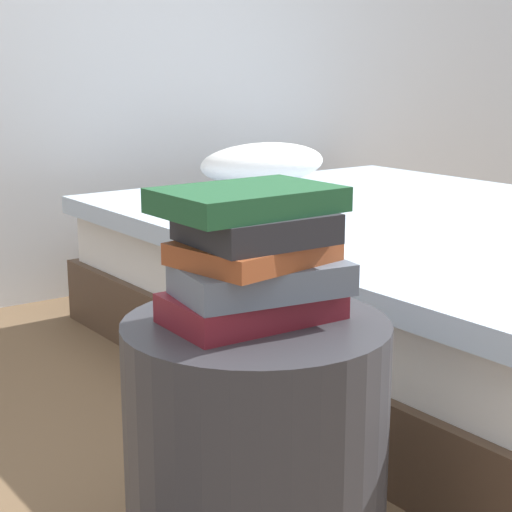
# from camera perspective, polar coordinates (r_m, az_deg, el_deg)

# --- Properties ---
(bed) EXTENTS (1.56, 2.02, 0.62)m
(bed) POSITION_cam_1_polar(r_m,az_deg,el_deg) (2.72, 10.52, -1.69)
(bed) COLOR #4C3828
(bed) RESTS_ON ground_plane
(side_table) EXTENTS (0.47, 0.47, 0.49)m
(side_table) POSITION_cam_1_polar(r_m,az_deg,el_deg) (1.51, 0.00, -13.41)
(side_table) COLOR #333338
(side_table) RESTS_ON ground_plane
(book_maroon) EXTENTS (0.30, 0.18, 0.05)m
(book_maroon) POSITION_cam_1_polar(r_m,az_deg,el_deg) (1.42, -0.18, -3.47)
(book_maroon) COLOR maroon
(book_maroon) RESTS_ON side_table
(book_slate) EXTENTS (0.31, 0.21, 0.05)m
(book_slate) POSITION_cam_1_polar(r_m,az_deg,el_deg) (1.39, 0.42, -1.59)
(book_slate) COLOR slate
(book_slate) RESTS_ON book_maroon
(book_rust) EXTENTS (0.27, 0.23, 0.04)m
(book_rust) POSITION_cam_1_polar(r_m,az_deg,el_deg) (1.39, -0.31, 0.28)
(book_rust) COLOR #994723
(book_rust) RESTS_ON book_slate
(book_charcoal) EXTENTS (0.23, 0.20, 0.05)m
(book_charcoal) POSITION_cam_1_polar(r_m,az_deg,el_deg) (1.38, -0.06, 2.06)
(book_charcoal) COLOR #28282D
(book_charcoal) RESTS_ON book_rust
(book_forest) EXTENTS (0.29, 0.20, 0.04)m
(book_forest) POSITION_cam_1_polar(r_m,az_deg,el_deg) (1.37, -0.60, 3.90)
(book_forest) COLOR #1E512D
(book_forest) RESTS_ON book_charcoal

